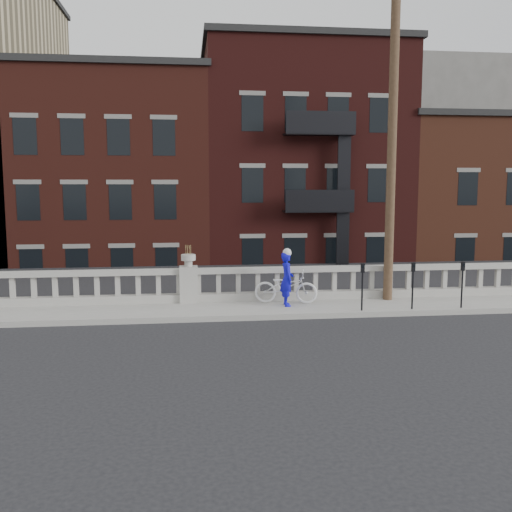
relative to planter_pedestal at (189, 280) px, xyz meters
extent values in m
plane|color=black|center=(0.00, -3.95, -0.83)|extent=(120.00, 120.00, 0.00)
cube|color=gray|center=(0.00, -0.95, -0.76)|extent=(32.00, 2.20, 0.15)
cube|color=gray|center=(0.00, 0.00, -0.56)|extent=(28.00, 0.34, 0.25)
cube|color=gray|center=(0.00, 0.00, 0.27)|extent=(28.00, 0.34, 0.16)
cube|color=gray|center=(0.00, 0.00, -0.13)|extent=(0.55, 0.55, 1.10)
cylinder|color=gray|center=(0.00, 0.00, 0.52)|extent=(0.24, 0.24, 0.20)
cylinder|color=gray|center=(0.00, 0.00, 0.70)|extent=(0.44, 0.44, 0.18)
cube|color=#605E59|center=(0.00, 0.35, -3.26)|extent=(36.00, 0.50, 5.15)
cube|color=black|center=(0.00, 22.00, -6.08)|extent=(80.00, 44.00, 0.50)
cube|color=#595651|center=(-2.00, 4.50, -3.83)|extent=(16.00, 7.00, 4.00)
cube|color=#595651|center=(22.00, 29.00, 3.17)|extent=(14.00, 14.00, 18.00)
cube|color=#481B14|center=(-4.00, 16.00, 1.17)|extent=(10.00, 14.00, 14.00)
cube|color=black|center=(-4.00, 16.00, 8.32)|extent=(10.30, 14.30, 0.30)
cube|color=#3A110F|center=(6.00, 16.00, 1.92)|extent=(10.00, 14.00, 15.50)
cube|color=black|center=(6.00, 16.00, 9.82)|extent=(10.30, 14.30, 0.30)
cube|color=#5B2B1B|center=(16.00, 16.00, 0.17)|extent=(10.00, 14.00, 12.00)
cube|color=black|center=(16.00, 16.00, 6.32)|extent=(10.30, 14.30, 0.30)
cylinder|color=#422D1E|center=(6.20, -0.35, 4.32)|extent=(0.28, 0.28, 10.00)
cylinder|color=black|center=(4.91, -1.80, -0.13)|extent=(0.05, 0.05, 1.10)
cube|color=black|center=(4.91, -1.80, 0.55)|extent=(0.10, 0.08, 0.26)
cube|color=black|center=(4.91, -1.85, 0.59)|extent=(0.06, 0.01, 0.08)
cylinder|color=black|center=(6.41, -1.80, -0.13)|extent=(0.05, 0.05, 1.10)
cube|color=black|center=(6.41, -1.80, 0.55)|extent=(0.10, 0.08, 0.26)
cube|color=black|center=(6.41, -1.85, 0.59)|extent=(0.06, 0.01, 0.08)
cylinder|color=black|center=(7.91, -1.80, -0.13)|extent=(0.05, 0.05, 1.10)
cube|color=black|center=(7.91, -1.80, 0.55)|extent=(0.10, 0.08, 0.26)
cube|color=black|center=(7.91, -1.85, 0.59)|extent=(0.06, 0.01, 0.08)
imported|color=silver|center=(2.93, -0.51, -0.18)|extent=(2.00, 1.08, 1.00)
imported|color=#0F0CC2|center=(2.89, -0.89, 0.12)|extent=(0.39, 0.59, 1.61)
camera|label=1|loc=(-0.01, -17.32, 2.90)|focal=40.00mm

